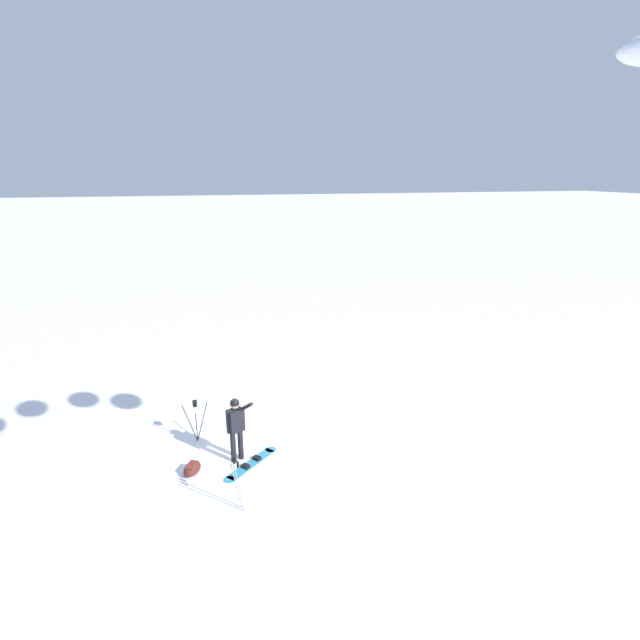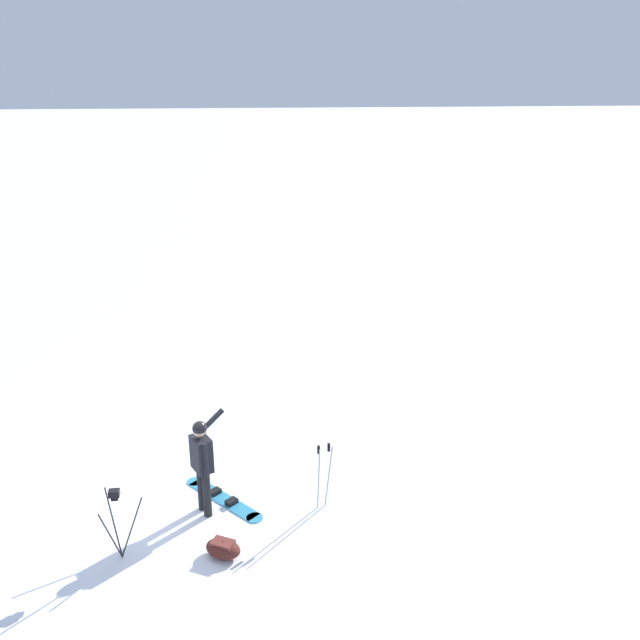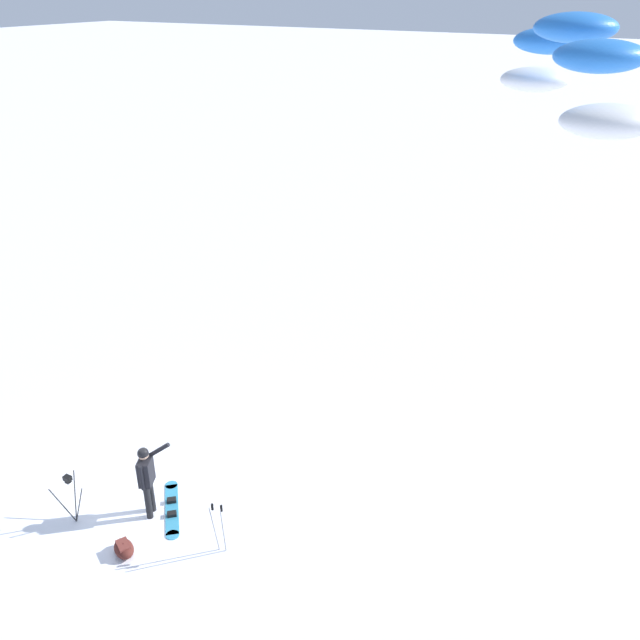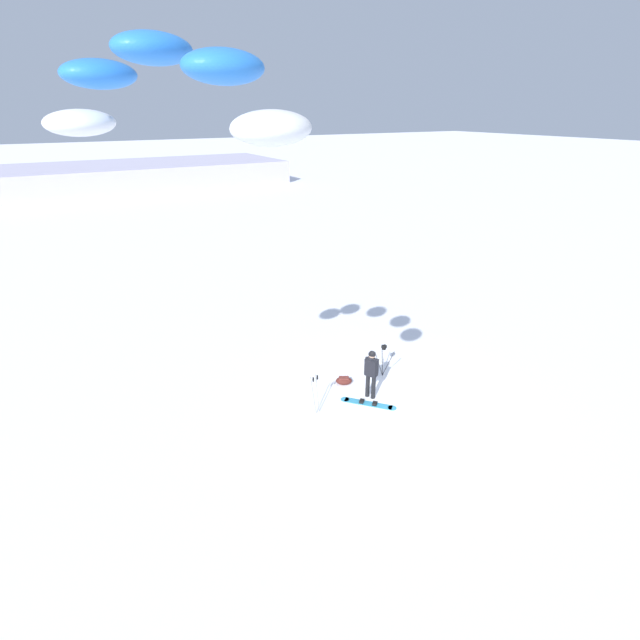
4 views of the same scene
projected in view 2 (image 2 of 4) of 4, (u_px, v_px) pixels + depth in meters
The scene contains 6 objects.
ground_plane at pixel (175, 505), 11.43m from camera, with size 300.00×300.00×0.00m, color white.
snowboarder at pixel (202, 458), 10.88m from camera, with size 0.67×0.62×1.77m.
snowboard at pixel (223, 498), 11.57m from camera, with size 1.48×1.33×0.10m.
gear_bag_large at pixel (223, 548), 10.17m from camera, with size 0.60×0.68×0.27m.
camera_tripod at pixel (116, 509), 9.90m from camera, with size 0.71×0.62×1.22m.
ski_poles at pixel (324, 468), 11.01m from camera, with size 0.27×0.26×1.27m.
Camera 2 is at (9.84, 1.28, 6.99)m, focal length 37.04 mm.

